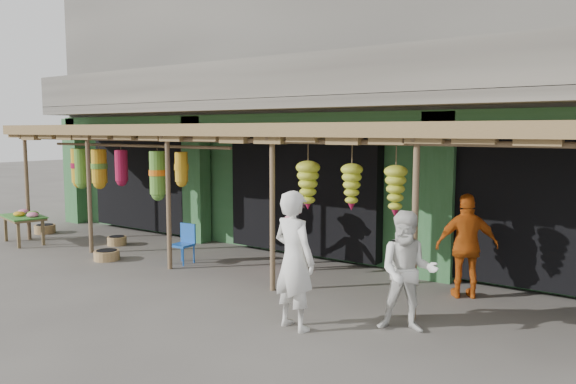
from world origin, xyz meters
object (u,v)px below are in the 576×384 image
Objects in this scene: blue_chair at (185,241)px; person_front at (294,260)px; flower_table at (25,217)px; person_vendor at (467,246)px; person_shopper at (294,231)px; person_right at (408,272)px.

person_front is at bearing -29.15° from blue_chair.
blue_chair reaches higher than flower_table.
person_vendor is (5.39, 0.97, 0.40)m from blue_chair.
person_front is (8.49, -0.99, 0.32)m from flower_table.
blue_chair is 5.49m from person_vendor.
person_shopper is (-3.27, -0.14, -0.09)m from person_vendor.
flower_table is 6.86m from person_shopper.
person_shopper is at bearing -30.27° from person_vendor.
flower_table is at bearing 47.31° from person_shopper.
person_shopper is at bearing 126.04° from person_right.
person_right is 0.97× the size of person_vendor.
person_shopper is at bearing 16.58° from blue_chair.
person_front is at bearing 6.93° from flower_table.
person_right reaches higher than flower_table.
blue_chair is 0.42× the size of person_front.
blue_chair is 4.37m from person_front.
person_shopper is at bearing -44.30° from person_front.
person_front is at bearing 29.84° from person_vendor.
person_right is (1.29, 0.79, -0.13)m from person_front.
person_front reaches higher than flower_table.
person_right is at bearing 53.06° from person_vendor.
flower_table is 1.80× the size of blue_chair.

